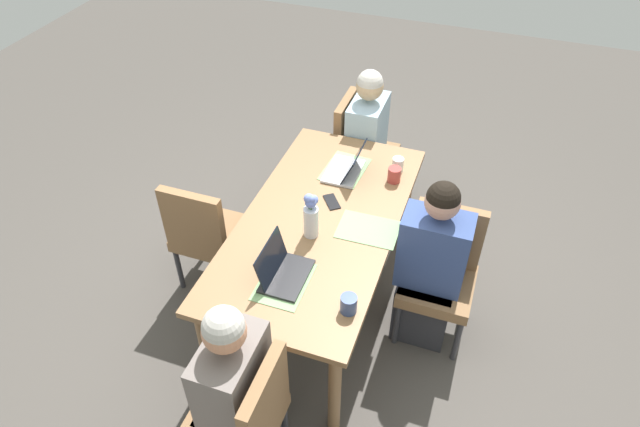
% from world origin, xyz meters
% --- Properties ---
extents(ground_plane, '(10.00, 10.00, 0.00)m').
position_xyz_m(ground_plane, '(0.00, 0.00, 0.00)').
color(ground_plane, '#4C4742').
extents(dining_table, '(1.85, 0.92, 0.76)m').
position_xyz_m(dining_table, '(0.00, 0.00, 0.67)').
color(dining_table, olive).
rests_on(dining_table, ground_plane).
extents(chair_head_left_left_near, '(0.44, 0.44, 0.90)m').
position_xyz_m(chair_head_left_left_near, '(-1.19, -0.10, 0.50)').
color(chair_head_left_left_near, olive).
rests_on(chair_head_left_left_near, ground_plane).
extents(person_head_left_left_near, '(0.40, 0.36, 1.19)m').
position_xyz_m(person_head_left_left_near, '(-1.13, -0.02, 0.53)').
color(person_head_left_left_near, '#2D2D33').
rests_on(person_head_left_left_near, ground_plane).
extents(chair_head_right_left_mid, '(0.44, 0.44, 0.90)m').
position_xyz_m(chair_head_right_left_mid, '(1.21, 0.04, 0.50)').
color(chair_head_right_left_mid, olive).
rests_on(chair_head_right_left_mid, ground_plane).
extents(person_head_right_left_mid, '(0.40, 0.36, 1.19)m').
position_xyz_m(person_head_right_left_mid, '(1.15, -0.03, 0.53)').
color(person_head_right_left_mid, '#2D2D33').
rests_on(person_head_right_left_mid, ground_plane).
extents(chair_far_left_far, '(0.44, 0.44, 0.90)m').
position_xyz_m(chair_far_left_far, '(-0.10, 0.76, 0.50)').
color(chair_far_left_far, olive).
rests_on(chair_far_left_far, ground_plane).
extents(person_far_left_far, '(0.36, 0.40, 1.19)m').
position_xyz_m(person_far_left_far, '(-0.03, 0.70, 0.53)').
color(person_far_left_far, '#2D2D33').
rests_on(person_far_left_far, ground_plane).
extents(chair_near_right_near, '(0.44, 0.44, 0.90)m').
position_xyz_m(chair_near_right_near, '(0.09, -0.77, 0.50)').
color(chair_near_right_near, olive).
rests_on(chair_near_right_near, ground_plane).
extents(flower_vase, '(0.10, 0.09, 0.30)m').
position_xyz_m(flower_vase, '(0.14, -0.01, 0.91)').
color(flower_vase, silver).
rests_on(flower_vase, dining_table).
extents(placemat_head_left_left_near, '(0.38, 0.29, 0.00)m').
position_xyz_m(placemat_head_left_left_near, '(-0.54, -0.01, 0.76)').
color(placemat_head_left_left_near, '#7FAD70').
rests_on(placemat_head_left_left_near, dining_table).
extents(placemat_head_right_left_mid, '(0.36, 0.26, 0.00)m').
position_xyz_m(placemat_head_right_left_mid, '(0.54, -0.01, 0.76)').
color(placemat_head_right_left_mid, '#7FAD70').
rests_on(placemat_head_right_left_mid, dining_table).
extents(placemat_far_left_far, '(0.27, 0.37, 0.00)m').
position_xyz_m(placemat_far_left_far, '(-0.01, 0.30, 0.76)').
color(placemat_far_left_far, '#7FAD70').
rests_on(placemat_far_left_far, dining_table).
extents(laptop_head_right_left_mid, '(0.32, 0.22, 0.21)m').
position_xyz_m(laptop_head_right_left_mid, '(0.51, -0.04, 0.80)').
color(laptop_head_right_left_mid, black).
rests_on(laptop_head_right_left_mid, dining_table).
extents(laptop_head_left_left_near, '(0.32, 0.22, 0.20)m').
position_xyz_m(laptop_head_left_left_near, '(-0.50, 0.01, 0.80)').
color(laptop_head_left_left_near, silver).
rests_on(laptop_head_left_left_near, dining_table).
extents(coffee_mug_near_left, '(0.09, 0.09, 0.10)m').
position_xyz_m(coffee_mug_near_left, '(0.61, 0.37, 0.81)').
color(coffee_mug_near_left, '#33477A').
rests_on(coffee_mug_near_left, dining_table).
extents(coffee_mug_near_right, '(0.08, 0.08, 0.10)m').
position_xyz_m(coffee_mug_near_right, '(-0.64, 0.33, 0.81)').
color(coffee_mug_near_right, white).
rests_on(coffee_mug_near_right, dining_table).
extents(coffee_mug_centre_left, '(0.09, 0.09, 0.10)m').
position_xyz_m(coffee_mug_centre_left, '(-0.52, 0.33, 0.81)').
color(coffee_mug_centre_left, '#AD3D38').
rests_on(coffee_mug_centre_left, dining_table).
extents(phone_black, '(0.16, 0.15, 0.01)m').
position_xyz_m(phone_black, '(-0.18, 0.02, 0.76)').
color(phone_black, black).
rests_on(phone_black, dining_table).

